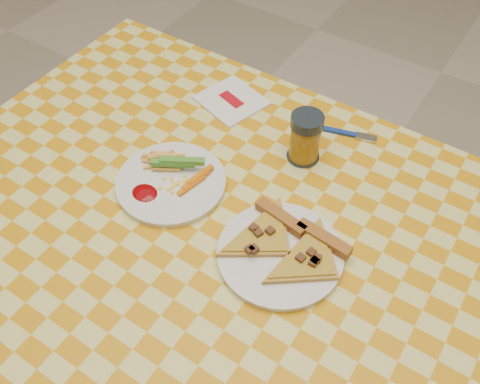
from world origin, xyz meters
The scene contains 9 objects.
ground centered at (0.00, 0.00, 0.00)m, with size 8.00×8.00×0.00m, color beige.
table centered at (0.00, 0.00, 0.68)m, with size 1.28×0.88×0.76m.
plate_left centered at (-0.16, 0.02, 0.76)m, with size 0.21×0.21×0.01m, color silver.
plate_right centered at (0.11, 0.00, 0.76)m, with size 0.22×0.22×0.01m, color silver.
fries_veggies centered at (-0.17, 0.04, 0.78)m, with size 0.16×0.15×0.04m.
pizza_slices centered at (0.11, 0.01, 0.78)m, with size 0.25×0.22×0.02m.
drink_glass centered at (0.02, 0.24, 0.81)m, with size 0.07×0.07×0.11m.
napkin centered at (-0.20, 0.30, 0.76)m, with size 0.17×0.16×0.01m.
fork centered at (0.06, 0.35, 0.76)m, with size 0.14×0.05×0.01m.
Camera 1 is at (0.34, -0.49, 1.56)m, focal length 40.00 mm.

